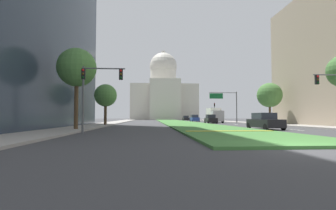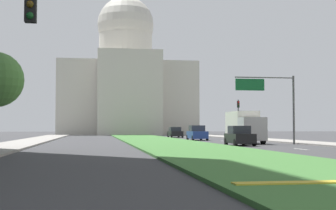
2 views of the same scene
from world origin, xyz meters
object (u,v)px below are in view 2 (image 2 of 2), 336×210
Objects in this scene: capitol_building at (126,86)px; sedan_distant at (197,133)px; sedan_midblock at (240,136)px; box_truck_delivery at (245,127)px; overhead_guide_sign at (271,95)px; traffic_light_far_right at (238,114)px; sedan_far_horizon at (175,133)px.

sedan_distant is (5.58, -52.55, -10.40)m from capitol_building.
sedan_midblock is 0.65× the size of box_truck_delivery.
overhead_guide_sign reaches higher than sedan_distant.
sedan_distant is at bearing 89.91° from sedan_midblock.
traffic_light_far_right reaches higher than sedan_midblock.
box_truck_delivery reaches higher than sedan_far_horizon.
sedan_distant is (-5.89, -1.84, -2.46)m from traffic_light_far_right.
traffic_light_far_right is at bearing 73.29° from sedan_midblock.
sedan_far_horizon is at bearing 96.98° from overhead_guide_sign.
overhead_guide_sign is 4.56m from box_truck_delivery.
sedan_midblock is at bearing -90.09° from sedan_distant.
traffic_light_far_right is 1.12× the size of sedan_far_horizon.
capitol_building reaches higher than sedan_midblock.
sedan_far_horizon is 0.73× the size of box_truck_delivery.
box_truck_delivery is (2.21, -12.37, 0.82)m from sedan_distant.
sedan_distant is 0.97× the size of sedan_far_horizon.
capitol_building reaches higher than overhead_guide_sign.
sedan_far_horizon is at bearing -81.23° from capitol_building.
overhead_guide_sign is 1.45× the size of sedan_distant.
capitol_building is 7.96× the size of sedan_midblock.
sedan_far_horizon is (0.01, 34.34, -0.03)m from sedan_midblock.
capitol_building is at bearing 97.93° from overhead_guide_sign.
sedan_midblock is at bearing -147.34° from overhead_guide_sign.
capitol_building is at bearing 102.74° from traffic_light_far_right.
box_truck_delivery is (-1.67, 3.01, -2.98)m from overhead_guide_sign.
traffic_light_far_right is 0.81× the size of box_truck_delivery.
sedan_far_horizon is (-0.02, 16.46, -0.07)m from sedan_distant.
overhead_guide_sign is at bearing -75.83° from sedan_distant.
capitol_building is at bearing 96.06° from sedan_distant.
traffic_light_far_right is at bearing 75.46° from box_truck_delivery.
overhead_guide_sign reaches higher than box_truck_delivery.
capitol_building is 68.90m from overhead_guide_sign.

